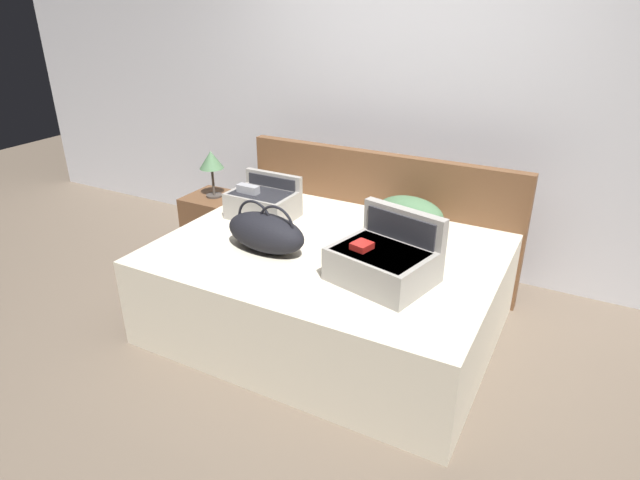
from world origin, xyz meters
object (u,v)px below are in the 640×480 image
object	(u,v)px
bed	(329,288)
duffel_bag	(266,232)
table_lamp	(211,162)
hard_case_medium	(263,202)
hard_case_large	(384,260)
pillow_near_headboard	(410,214)
nightstand	(217,226)

from	to	relation	value
bed	duffel_bag	xyz separation A→B (m)	(-0.32, -0.21, 0.41)
bed	table_lamp	size ratio (longest dim) A/B	5.49
hard_case_medium	table_lamp	size ratio (longest dim) A/B	1.21
hard_case_large	bed	bearing A→B (deg)	167.71
hard_case_large	duffel_bag	bearing A→B (deg)	-166.75
bed	hard_case_large	distance (m)	0.64
table_lamp	pillow_near_headboard	bearing A→B (deg)	-0.30
bed	nightstand	bearing A→B (deg)	158.40
hard_case_large	pillow_near_headboard	xyz separation A→B (m)	(-0.11, 0.72, -0.01)
nightstand	table_lamp	bearing A→B (deg)	180.00
hard_case_medium	duffel_bag	world-z (taller)	duffel_bag
hard_case_large	nightstand	bearing A→B (deg)	170.86
duffel_bag	pillow_near_headboard	world-z (taller)	duffel_bag
pillow_near_headboard	table_lamp	world-z (taller)	table_lamp
bed	hard_case_large	bearing A→B (deg)	-25.87
nightstand	duffel_bag	bearing A→B (deg)	-36.47
duffel_bag	nightstand	world-z (taller)	duffel_bag
pillow_near_headboard	hard_case_medium	bearing A→B (deg)	-163.70
bed	hard_case_medium	bearing A→B (deg)	160.36
hard_case_medium	pillow_near_headboard	world-z (taller)	hard_case_medium
duffel_bag	pillow_near_headboard	distance (m)	0.97
hard_case_large	pillow_near_headboard	size ratio (longest dim) A/B	1.28
bed	duffel_bag	size ratio (longest dim) A/B	3.70
duffel_bag	table_lamp	xyz separation A→B (m)	(-0.98, 0.73, 0.11)
pillow_near_headboard	nightstand	size ratio (longest dim) A/B	0.91
duffel_bag	pillow_near_headboard	size ratio (longest dim) A/B	1.19
hard_case_medium	table_lamp	xyz separation A→B (m)	(-0.67, 0.29, 0.12)
bed	nightstand	xyz separation A→B (m)	(-1.30, 0.51, -0.03)
bed	pillow_near_headboard	bearing A→B (deg)	56.68
duffel_bag	bed	bearing A→B (deg)	33.63
nightstand	hard_case_medium	bearing A→B (deg)	-23.40
hard_case_large	pillow_near_headboard	world-z (taller)	hard_case_large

